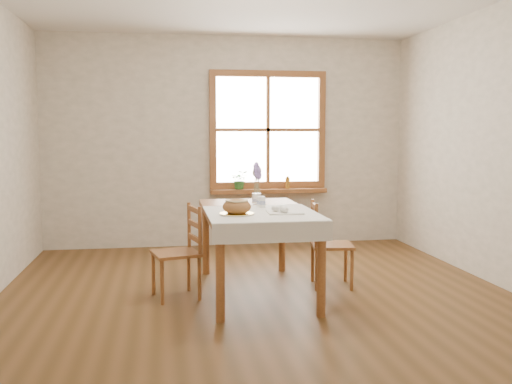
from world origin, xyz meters
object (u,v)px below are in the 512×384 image
(dining_table, at_px, (256,219))
(chair_right, at_px, (332,244))
(chair_left, at_px, (176,252))
(bread_plate, at_px, (237,214))
(flower_vase, at_px, (257,199))

(dining_table, bearing_deg, chair_right, 8.18)
(dining_table, bearing_deg, chair_left, -176.48)
(bread_plate, bearing_deg, flower_vase, 69.18)
(flower_vase, bearing_deg, chair_right, -19.72)
(chair_right, height_order, bread_plate, chair_right)
(chair_left, relative_size, bread_plate, 2.97)
(chair_left, height_order, flower_vase, flower_vase)
(chair_left, relative_size, chair_right, 1.01)
(dining_table, xyz_separation_m, flower_vase, (0.06, 0.34, 0.13))
(dining_table, xyz_separation_m, bread_plate, (-0.22, -0.39, 0.10))
(chair_left, height_order, bread_plate, chair_left)
(dining_table, height_order, bread_plate, bread_plate)
(bread_plate, xyz_separation_m, flower_vase, (0.28, 0.74, 0.03))
(chair_right, bearing_deg, dining_table, 106.22)
(dining_table, xyz_separation_m, chair_right, (0.73, 0.10, -0.27))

